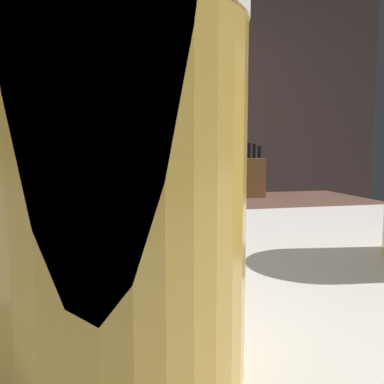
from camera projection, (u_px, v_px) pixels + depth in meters
The scene contains 11 objects.
wall_back at pixel (85, 124), 3.31m from camera, with size 5.20×0.10×2.70m, color brown.
prep_counter at pixel (160, 297), 2.00m from camera, with size 2.10×0.60×0.91m, color brown.
back_shelf at pixel (84, 227), 3.12m from camera, with size 0.92×0.36×1.15m, color #3E3644.
bartender at pixel (88, 196), 1.42m from camera, with size 0.43×0.51×1.74m.
knife_block at pixel (254, 177), 2.15m from camera, with size 0.10×0.08×0.28m.
mixing_bowl at pixel (11, 205), 1.69m from camera, with size 0.19×0.19×0.05m, color #C3503B.
chefs_knife at pixel (153, 203), 1.89m from camera, with size 0.24×0.03×0.01m, color silver.
pint_glass_near at pixel (120, 178), 0.14m from camera, with size 0.08×0.08×0.13m.
bottle_vinegar at pixel (82, 140), 2.98m from camera, with size 0.08×0.08×0.19m.
bottle_hot_sauce at pixel (55, 136), 2.97m from camera, with size 0.06×0.06×0.25m.
bottle_olive_oil at pixel (41, 136), 2.96m from camera, with size 0.05×0.05×0.26m.
Camera 1 is at (0.05, -1.26, 1.17)m, focal length 39.06 mm.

